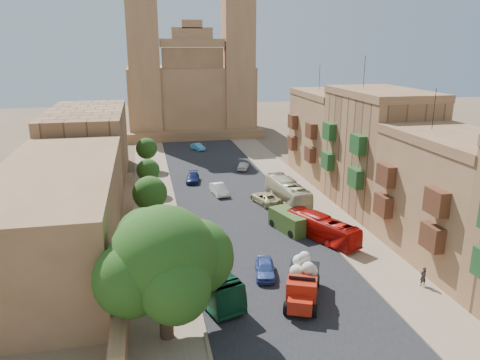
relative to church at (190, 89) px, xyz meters
name	(u,v)px	position (x,y,z in m)	size (l,w,h in m)	color
ground	(325,356)	(0.00, -78.61, -9.52)	(260.00, 260.00, 0.00)	brown
road_surface	(233,202)	(0.00, -48.61, -9.51)	(14.00, 140.00, 0.01)	black
sidewalk_east	(307,197)	(9.50, -48.61, -9.51)	(5.00, 140.00, 0.01)	#866F58
sidewalk_west	(155,208)	(-9.50, -48.61, -9.51)	(5.00, 140.00, 0.01)	#866F58
kerb_east	(288,198)	(7.00, -48.61, -9.46)	(0.25, 140.00, 0.12)	#866F58
kerb_west	(176,206)	(-7.00, -48.61, -9.46)	(0.25, 140.00, 0.12)	#866F58
townhouse_b	(453,198)	(15.95, -67.61, -3.86)	(9.00, 14.00, 14.90)	#906541
townhouse_c	(377,150)	(15.95, -53.61, -2.61)	(9.00, 14.00, 17.40)	#996B45
townhouse_d	(330,135)	(15.95, -39.61, -3.36)	(9.00, 14.00, 15.90)	#906541
west_wall	(126,235)	(-12.50, -58.61, -8.62)	(1.00, 40.00, 1.80)	#906541
west_building_low	(59,214)	(-18.00, -60.61, -5.32)	(10.00, 28.00, 8.40)	brown
west_building_mid	(88,145)	(-18.00, -34.61, -4.52)	(10.00, 22.00, 10.00)	#996B45
church	(190,89)	(0.00, 0.00, 0.00)	(28.00, 22.50, 36.30)	#906541
ficus_tree	(165,263)	(-9.42, -74.61, -4.15)	(9.08, 8.35, 9.08)	#3B281D
street_tree_a	(154,246)	(-10.00, -66.61, -6.47)	(2.96, 2.96, 4.55)	#3B281D
street_tree_b	(150,193)	(-10.00, -54.61, -5.80)	(3.60, 3.60, 5.54)	#3B281D
street_tree_c	(148,170)	(-10.00, -42.61, -6.48)	(2.96, 2.96, 4.55)	#3B281D
street_tree_d	(147,149)	(-10.00, -30.61, -6.19)	(3.23, 3.23, 4.97)	#3B281D
red_truck	(303,281)	(0.83, -71.87, -7.98)	(4.33, 6.32, 3.50)	#B21E0D
olive_pickup	(290,222)	(4.00, -58.61, -8.52)	(3.49, 5.32, 2.03)	#3E5B22
bus_green_north	(203,275)	(-6.38, -69.10, -8.13)	(2.33, 9.94, 2.77)	#134F2F
bus_red_east	(322,228)	(6.42, -61.50, -8.31)	(2.02, 8.63, 2.40)	#B90F09
bus_cream_east	(288,192)	(6.43, -50.09, -8.12)	(2.35, 10.04, 2.80)	beige
car_blue_a	(265,268)	(-1.00, -67.68, -8.85)	(1.58, 3.92, 1.34)	#3A53A2
car_white_a	(219,189)	(-1.20, -45.12, -8.81)	(1.49, 4.28, 1.41)	white
car_cream	(265,198)	(3.74, -49.67, -8.84)	(2.24, 4.86, 1.35)	#C6BA87
car_dkblue	(193,178)	(-3.90, -38.72, -8.90)	(1.72, 4.22, 1.23)	#121C4D
car_white_b	(243,166)	(4.44, -33.49, -8.89)	(1.47, 3.66, 1.25)	white
car_blue_b	(198,147)	(-0.73, -18.14, -8.91)	(1.27, 3.65, 1.20)	#4498D1
pedestrian_a	(423,276)	(10.93, -71.88, -8.70)	(0.60, 0.39, 1.63)	#2C2A2E
pedestrian_c	(354,242)	(8.36, -64.60, -8.58)	(1.09, 0.45, 1.86)	#2F2F33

